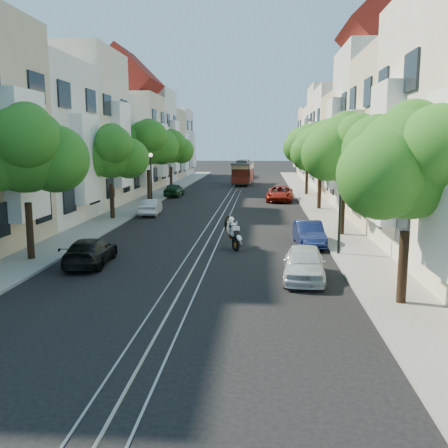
% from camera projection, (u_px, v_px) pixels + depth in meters
% --- Properties ---
extents(ground, '(200.00, 200.00, 0.00)m').
position_uv_depth(ground, '(232.00, 198.00, 46.80)').
color(ground, black).
rests_on(ground, ground).
extents(sidewalk_east, '(2.50, 80.00, 0.12)m').
position_uv_depth(sidewalk_east, '(310.00, 198.00, 46.26)').
color(sidewalk_east, gray).
rests_on(sidewalk_east, ground).
extents(sidewalk_west, '(2.50, 80.00, 0.12)m').
position_uv_depth(sidewalk_west, '(156.00, 197.00, 47.33)').
color(sidewalk_west, gray).
rests_on(sidewalk_west, ground).
extents(rail_left, '(0.06, 80.00, 0.02)m').
position_uv_depth(rail_left, '(226.00, 198.00, 46.84)').
color(rail_left, gray).
rests_on(rail_left, ground).
extents(rail_slot, '(0.06, 80.00, 0.02)m').
position_uv_depth(rail_slot, '(232.00, 198.00, 46.80)').
color(rail_slot, gray).
rests_on(rail_slot, ground).
extents(rail_right, '(0.06, 80.00, 0.02)m').
position_uv_depth(rail_right, '(238.00, 198.00, 46.76)').
color(rail_right, gray).
rests_on(rail_right, ground).
extents(lane_line, '(0.08, 80.00, 0.01)m').
position_uv_depth(lane_line, '(232.00, 198.00, 46.80)').
color(lane_line, tan).
rests_on(lane_line, ground).
extents(townhouses_east, '(7.75, 72.00, 12.00)m').
position_uv_depth(townhouses_east, '(363.00, 142.00, 45.01)').
color(townhouses_east, beige).
rests_on(townhouses_east, ground).
extents(townhouses_west, '(7.75, 72.00, 11.76)m').
position_uv_depth(townhouses_west, '(106.00, 143.00, 46.78)').
color(townhouses_west, silver).
rests_on(townhouses_west, ground).
extents(tree_e_a, '(4.72, 3.87, 6.27)m').
position_uv_depth(tree_e_a, '(411.00, 166.00, 15.02)').
color(tree_e_a, black).
rests_on(tree_e_a, ground).
extents(tree_e_b, '(4.93, 4.08, 6.68)m').
position_uv_depth(tree_e_b, '(346.00, 150.00, 26.78)').
color(tree_e_b, black).
rests_on(tree_e_b, ground).
extents(tree_e_c, '(4.84, 3.99, 6.52)m').
position_uv_depth(tree_e_c, '(321.00, 150.00, 37.63)').
color(tree_e_c, black).
rests_on(tree_e_c, ground).
extents(tree_e_d, '(5.01, 4.16, 6.85)m').
position_uv_depth(tree_e_d, '(308.00, 145.00, 48.41)').
color(tree_e_d, black).
rests_on(tree_e_d, ground).
extents(tree_w_a, '(4.93, 4.08, 6.68)m').
position_uv_depth(tree_w_a, '(26.00, 152.00, 20.96)').
color(tree_w_a, black).
rests_on(tree_w_a, ground).
extents(tree_w_b, '(4.72, 3.87, 6.27)m').
position_uv_depth(tree_w_b, '(111.00, 154.00, 32.82)').
color(tree_w_b, black).
rests_on(tree_w_b, ground).
extents(tree_w_c, '(5.13, 4.28, 7.09)m').
position_uv_depth(tree_w_c, '(148.00, 143.00, 43.54)').
color(tree_w_c, black).
rests_on(tree_w_c, ground).
extents(tree_w_d, '(4.84, 3.99, 6.52)m').
position_uv_depth(tree_w_d, '(171.00, 148.00, 54.44)').
color(tree_w_d, black).
rests_on(tree_w_d, ground).
extents(lamp_east, '(0.32, 0.32, 4.16)m').
position_uv_depth(lamp_east, '(341.00, 194.00, 22.26)').
color(lamp_east, black).
rests_on(lamp_east, ground).
extents(lamp_west, '(0.32, 0.32, 4.16)m').
position_uv_depth(lamp_west, '(151.00, 171.00, 40.91)').
color(lamp_west, black).
rests_on(lamp_west, ground).
extents(sportbike_rider, '(0.91, 1.97, 1.61)m').
position_uv_depth(sportbike_rider, '(232.00, 231.00, 24.18)').
color(sportbike_rider, black).
rests_on(sportbike_rider, ground).
extents(cable_car, '(2.72, 7.31, 2.76)m').
position_uv_depth(cable_car, '(243.00, 171.00, 61.35)').
color(cable_car, black).
rests_on(cable_car, ground).
extents(parked_car_e_near, '(1.79, 3.86, 1.28)m').
position_uv_depth(parked_car_e_near, '(304.00, 263.00, 18.69)').
color(parked_car_e_near, silver).
rests_on(parked_car_e_near, ground).
extents(parked_car_e_mid, '(1.46, 3.73, 1.21)m').
position_uv_depth(parked_car_e_mid, '(309.00, 234.00, 24.91)').
color(parked_car_e_mid, '#0C153C').
rests_on(parked_car_e_mid, ground).
extents(parked_car_e_far, '(2.59, 4.95, 1.33)m').
position_uv_depth(parked_car_e_far, '(280.00, 194.00, 44.04)').
color(parked_car_e_far, maroon).
rests_on(parked_car_e_far, ground).
extents(parked_car_w_near, '(1.81, 4.00, 1.14)m').
position_uv_depth(parked_car_w_near, '(90.00, 252.00, 21.00)').
color(parked_car_w_near, black).
rests_on(parked_car_w_near, ground).
extents(parked_car_w_mid, '(1.47, 3.60, 1.16)m').
position_uv_depth(parked_car_w_mid, '(151.00, 207.00, 35.59)').
color(parked_car_w_mid, silver).
rests_on(parked_car_w_mid, ground).
extents(parked_car_w_far, '(1.64, 3.79, 1.27)m').
position_uv_depth(parked_car_w_far, '(174.00, 190.00, 47.85)').
color(parked_car_w_far, black).
rests_on(parked_car_w_far, ground).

